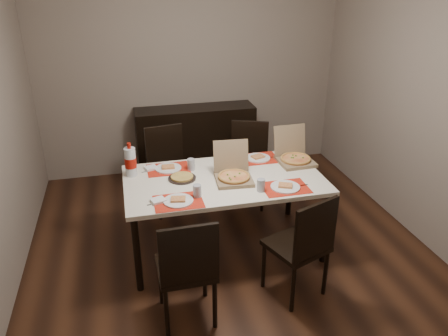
# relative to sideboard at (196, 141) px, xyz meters

# --- Properties ---
(ground) EXTENTS (3.80, 4.00, 0.02)m
(ground) POSITION_rel_sideboard_xyz_m (0.00, -1.78, -0.46)
(ground) COLOR #3E2113
(ground) RESTS_ON ground
(room_walls) EXTENTS (3.84, 4.02, 2.62)m
(room_walls) POSITION_rel_sideboard_xyz_m (0.00, -1.35, 1.28)
(room_walls) COLOR gray
(room_walls) RESTS_ON ground
(sideboard) EXTENTS (1.50, 0.40, 0.90)m
(sideboard) POSITION_rel_sideboard_xyz_m (0.00, 0.00, 0.00)
(sideboard) COLOR black
(sideboard) RESTS_ON ground
(dining_table) EXTENTS (1.80, 1.00, 0.75)m
(dining_table) POSITION_rel_sideboard_xyz_m (-0.04, -1.73, 0.23)
(dining_table) COLOR #F4E7CD
(dining_table) RESTS_ON ground
(chair_near_left) EXTENTS (0.43, 0.43, 0.93)m
(chair_near_left) POSITION_rel_sideboard_xyz_m (-0.54, -2.63, 0.06)
(chair_near_left) COLOR black
(chair_near_left) RESTS_ON ground
(chair_near_right) EXTENTS (0.54, 0.54, 0.93)m
(chair_near_right) POSITION_rel_sideboard_xyz_m (0.40, -2.55, 0.06)
(chair_near_right) COLOR black
(chair_near_right) RESTS_ON ground
(chair_far_left) EXTENTS (0.48, 0.48, 0.93)m
(chair_far_left) POSITION_rel_sideboard_xyz_m (-0.45, -0.79, 0.06)
(chair_far_left) COLOR black
(chair_far_left) RESTS_ON ground
(chair_far_right) EXTENTS (0.54, 0.54, 0.93)m
(chair_far_right) POSITION_rel_sideboard_xyz_m (0.45, -0.86, 0.06)
(chair_far_right) COLOR black
(chair_far_right) RESTS_ON ground
(setting_near_left) EXTENTS (0.46, 0.30, 0.11)m
(setting_near_left) POSITION_rel_sideboard_xyz_m (-0.49, -2.06, 0.32)
(setting_near_left) COLOR red
(setting_near_left) RESTS_ON dining_table
(setting_near_right) EXTENTS (0.48, 0.30, 0.11)m
(setting_near_right) POSITION_rel_sideboard_xyz_m (0.37, -2.05, 0.32)
(setting_near_right) COLOR red
(setting_near_right) RESTS_ON dining_table
(setting_far_left) EXTENTS (0.50, 0.30, 0.11)m
(setting_far_left) POSITION_rel_sideboard_xyz_m (-0.48, -1.43, 0.32)
(setting_far_left) COLOR red
(setting_far_left) RESTS_ON dining_table
(setting_far_right) EXTENTS (0.50, 0.30, 0.11)m
(setting_far_right) POSITION_rel_sideboard_xyz_m (0.34, -1.40, 0.32)
(setting_far_right) COLOR red
(setting_far_right) RESTS_ON dining_table
(napkin_loose) EXTENTS (0.15, 0.14, 0.02)m
(napkin_loose) POSITION_rel_sideboard_xyz_m (-0.04, -1.79, 0.31)
(napkin_loose) COLOR white
(napkin_loose) RESTS_ON dining_table
(pizza_box_center) EXTENTS (0.35, 0.38, 0.32)m
(pizza_box_center) POSITION_rel_sideboard_xyz_m (0.03, -1.78, 0.35)
(pizza_box_center) COLOR #7C6548
(pizza_box_center) RESTS_ON dining_table
(pizza_box_right) EXTENTS (0.34, 0.38, 0.33)m
(pizza_box_right) POSITION_rel_sideboard_xyz_m (0.71, -1.54, 0.35)
(pizza_box_right) COLOR #7C6548
(pizza_box_right) RESTS_ON dining_table
(faina_plate) EXTENTS (0.25, 0.25, 0.03)m
(faina_plate) POSITION_rel_sideboard_xyz_m (-0.42, -1.66, 0.31)
(faina_plate) COLOR black
(faina_plate) RESTS_ON dining_table
(dip_bowl) EXTENTS (0.14, 0.14, 0.03)m
(dip_bowl) POSITION_rel_sideboard_xyz_m (0.03, -1.60, 0.31)
(dip_bowl) COLOR white
(dip_bowl) RESTS_ON dining_table
(soda_bottle) EXTENTS (0.11, 0.11, 0.32)m
(soda_bottle) POSITION_rel_sideboard_xyz_m (-0.86, -1.48, 0.44)
(soda_bottle) COLOR silver
(soda_bottle) RESTS_ON dining_table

